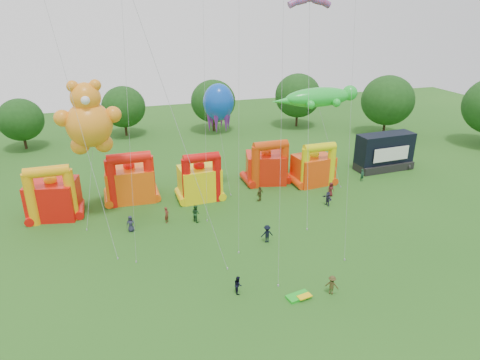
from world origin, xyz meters
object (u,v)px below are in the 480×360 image
object	(u,v)px
octopus_kite	(220,118)
spectator_0	(131,224)
teddy_bear_kite	(89,136)
gecko_kite	(324,124)
bouncy_castle_0	(53,197)
stage_trailer	(385,152)
bouncy_castle_2	(200,181)
spectator_4	(260,194)

from	to	relation	value
octopus_kite	spectator_0	size ratio (longest dim) A/B	7.61
teddy_bear_kite	gecko_kite	size ratio (longest dim) A/B	1.21
bouncy_castle_0	octopus_kite	distance (m)	21.29
stage_trailer	octopus_kite	size ratio (longest dim) A/B	0.62
bouncy_castle_2	stage_trailer	xyz separation A→B (m)	(27.74, 1.85, 0.18)
gecko_kite	octopus_kite	xyz separation A→B (m)	(-13.51, 1.69, 1.48)
spectator_4	teddy_bear_kite	bearing A→B (deg)	-35.80
octopus_kite	spectator_0	distance (m)	16.84
bouncy_castle_0	octopus_kite	size ratio (longest dim) A/B	0.48
teddy_bear_kite	spectator_0	world-z (taller)	teddy_bear_kite
stage_trailer	gecko_kite	size ratio (longest dim) A/B	0.67
bouncy_castle_0	stage_trailer	distance (m)	44.55
bouncy_castle_0	spectator_4	xyz separation A→B (m)	(23.53, -3.21, -1.54)
spectator_0	spectator_4	size ratio (longest dim) A/B	0.95
bouncy_castle_0	stage_trailer	xyz separation A→B (m)	(44.52, 1.58, 0.09)
bouncy_castle_2	octopus_kite	size ratio (longest dim) A/B	0.46
gecko_kite	spectator_4	world-z (taller)	gecko_kite
octopus_kite	bouncy_castle_2	bearing A→B (deg)	-148.39
octopus_kite	stage_trailer	bearing A→B (deg)	-0.30
octopus_kite	spectator_0	world-z (taller)	octopus_kite
stage_trailer	teddy_bear_kite	xyz separation A→B (m)	(-39.75, -3.41, 7.07)
teddy_bear_kite	gecko_kite	bearing A→B (deg)	3.70
octopus_kite	spectator_0	bearing A→B (deg)	-147.23
bouncy_castle_0	bouncy_castle_2	xyz separation A→B (m)	(16.78, -0.27, -0.08)
spectator_0	stage_trailer	bearing A→B (deg)	15.66
gecko_kite	spectator_0	bearing A→B (deg)	-166.56
gecko_kite	spectator_4	distance (m)	12.68
bouncy_castle_0	spectator_4	world-z (taller)	bouncy_castle_0
bouncy_castle_2	octopus_kite	xyz separation A→B (m)	(3.22, 1.98, 7.17)
stage_trailer	spectator_4	world-z (taller)	stage_trailer
bouncy_castle_2	stage_trailer	bearing A→B (deg)	3.82
gecko_kite	octopus_kite	bearing A→B (deg)	172.88
gecko_kite	spectator_4	xyz separation A→B (m)	(-9.97, -3.24, -7.13)
bouncy_castle_2	spectator_4	xyz separation A→B (m)	(6.75, -2.94, -1.45)
teddy_bear_kite	spectator_0	xyz separation A→B (m)	(3.09, -4.27, -8.75)
teddy_bear_kite	spectator_0	size ratio (longest dim) A/B	8.57
bouncy_castle_0	spectator_4	size ratio (longest dim) A/B	3.44
stage_trailer	octopus_kite	distance (m)	25.50
teddy_bear_kite	spectator_0	distance (m)	10.21
gecko_kite	spectator_0	size ratio (longest dim) A/B	7.06
stage_trailer	spectator_4	bearing A→B (deg)	-167.14
teddy_bear_kite	spectator_4	xyz separation A→B (m)	(18.77, -1.38, -8.70)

